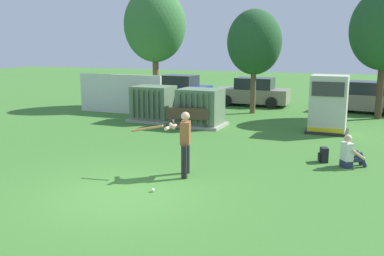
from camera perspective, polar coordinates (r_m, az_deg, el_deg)
The scene contains 15 objects.
ground_plane at distance 10.14m, azimuth -9.47°, elevation -8.94°, with size 96.00×96.00×0.00m, color #3D752D.
fence_panel at distance 22.14m, azimuth -9.74°, elevation 4.55°, with size 4.80×0.12×2.00m, color silver.
transformer_west at distance 19.66m, azimuth -5.20°, elevation 3.25°, with size 2.10×1.70×1.62m.
transformer_mid_west at distance 18.29m, azimuth 1.13°, elevation 2.71°, with size 2.10×1.70×1.62m.
generator_enclosure at distance 17.71m, azimuth 17.94°, elevation 3.03°, with size 1.60×1.40×2.30m.
park_bench at distance 17.62m, azimuth -0.61°, elevation 1.56°, with size 1.84×0.75×0.92m.
batter at distance 11.20m, azimuth -1.18°, elevation -1.67°, with size 1.60×0.77×1.74m.
sports_ball at distance 10.25m, azimuth -5.32°, elevation -8.35°, with size 0.09×0.09×0.09m, color white.
seated_spectator at distance 12.96m, azimuth 20.56°, elevation -3.34°, with size 0.78×0.68×0.96m.
backpack at distance 13.31m, azimuth 17.34°, elevation -3.50°, with size 0.33×0.37×0.44m.
tree_left at distance 24.55m, azimuth -5.03°, elevation 13.65°, with size 3.49×3.49×6.67m.
tree_center_left at distance 21.93m, azimuth 8.42°, elevation 11.36°, with size 2.75×2.75×5.26m.
parked_car_leftmost at distance 26.99m, azimuth -1.92°, elevation 5.32°, with size 4.28×2.07×1.62m.
parked_car_left_of_center at distance 25.00m, azimuth 8.20°, elevation 4.76°, with size 4.25×2.01×1.62m.
parked_car_right_of_center at distance 23.87m, azimuth 22.47°, elevation 3.74°, with size 4.39×2.33×1.62m.
Camera 1 is at (5.19, -8.00, 3.44)m, focal length 39.50 mm.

